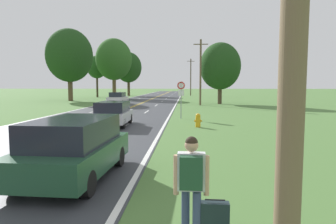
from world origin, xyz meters
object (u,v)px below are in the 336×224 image
(car_silver_van_mid_near, at_px, (113,113))
(hitchhiker_person, at_px, (191,177))
(tree_behind_sign, at_px, (114,59))
(car_dark_green_hatchback_approaching, at_px, (74,147))
(fire_hydrant, at_px, (198,120))
(tree_right_cluster, at_px, (69,56))
(suitcase, at_px, (215,221))
(tree_far_back, at_px, (128,67))
(car_white_sedan_mid_far, at_px, (118,98))
(tree_mid_treeline, at_px, (97,67))
(traffic_sign, at_px, (181,91))
(tree_left_verge, at_px, (220,66))

(car_silver_van_mid_near, bearing_deg, hitchhiker_person, 17.39)
(tree_behind_sign, distance_m, car_dark_green_hatchback_approaching, 51.14)
(fire_hydrant, distance_m, tree_right_cluster, 35.53)
(suitcase, distance_m, tree_far_back, 66.21)
(car_dark_green_hatchback_approaching, relative_size, car_white_sedan_mid_far, 0.97)
(tree_right_cluster, relative_size, car_white_sedan_mid_far, 2.58)
(car_silver_van_mid_near, bearing_deg, tree_behind_sign, -167.97)
(tree_mid_treeline, relative_size, car_white_sedan_mid_far, 1.93)
(traffic_sign, relative_size, tree_right_cluster, 0.24)
(suitcase, bearing_deg, traffic_sign, 4.50)
(car_silver_van_mid_near, bearing_deg, tree_right_cluster, -155.53)
(tree_right_cluster, distance_m, car_dark_green_hatchback_approaching, 42.60)
(traffic_sign, bearing_deg, tree_mid_treeline, 115.10)
(tree_left_verge, distance_m, tree_right_cluster, 24.06)
(traffic_sign, relative_size, car_dark_green_hatchback_approaching, 0.65)
(tree_behind_sign, distance_m, tree_mid_treeline, 5.80)
(fire_hydrant, bearing_deg, car_dark_green_hatchback_approaching, -110.21)
(traffic_sign, xyz_separation_m, car_silver_van_mid_near, (-4.12, -4.26, -1.31))
(tree_left_verge, bearing_deg, car_white_sedan_mid_far, -173.68)
(fire_hydrant, height_order, tree_left_verge, tree_left_verge)
(tree_mid_treeline, relative_size, car_dark_green_hatchback_approaching, 1.99)
(tree_far_back, bearing_deg, tree_right_cluster, -102.95)
(hitchhiker_person, xyz_separation_m, traffic_sign, (-0.49, 17.71, 1.07))
(fire_hydrant, relative_size, car_white_sedan_mid_far, 0.19)
(fire_hydrant, bearing_deg, traffic_sign, 103.59)
(tree_right_cluster, bearing_deg, fire_hydrant, -56.47)
(tree_behind_sign, bearing_deg, car_dark_green_hatchback_approaching, -77.51)
(hitchhiker_person, xyz_separation_m, tree_left_verge, (4.33, 35.45, 3.95))
(hitchhiker_person, distance_m, tree_behind_sign, 54.81)
(car_white_sedan_mid_far, bearing_deg, car_silver_van_mid_near, -166.99)
(fire_hydrant, distance_m, tree_far_back, 53.56)
(tree_left_verge, relative_size, car_dark_green_hatchback_approaching, 1.89)
(suitcase, xyz_separation_m, tree_behind_sign, (-14.46, 52.58, 7.09))
(hitchhiker_person, bearing_deg, tree_far_back, 13.54)
(traffic_sign, bearing_deg, tree_far_back, 105.62)
(tree_behind_sign, bearing_deg, traffic_sign, -68.73)
(hitchhiker_person, height_order, tree_right_cluster, tree_right_cluster)
(hitchhiker_person, height_order, traffic_sign, traffic_sign)
(traffic_sign, height_order, tree_mid_treeline, tree_mid_treeline)
(tree_left_verge, height_order, tree_right_cluster, tree_right_cluster)
(suitcase, height_order, car_dark_green_hatchback_approaching, car_dark_green_hatchback_approaching)
(suitcase, relative_size, traffic_sign, 0.25)
(tree_behind_sign, height_order, tree_mid_treeline, tree_behind_sign)
(hitchhiker_person, distance_m, car_dark_green_hatchback_approaching, 4.37)
(suitcase, bearing_deg, tree_mid_treeline, 20.25)
(tree_far_back, height_order, car_white_sedan_mid_far, tree_far_back)
(tree_right_cluster, bearing_deg, car_silver_van_mid_near, -63.98)
(car_dark_green_hatchback_approaching, bearing_deg, car_silver_van_mid_near, -169.11)
(suitcase, bearing_deg, tree_right_cluster, 25.94)
(car_white_sedan_mid_far, bearing_deg, tree_behind_sign, 15.76)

